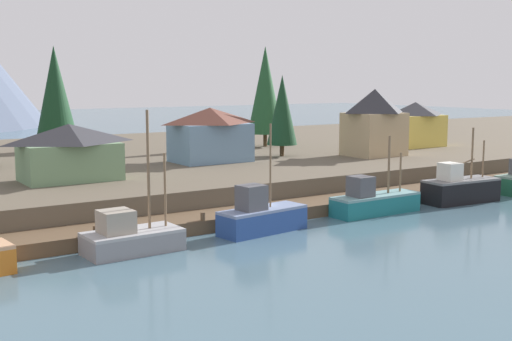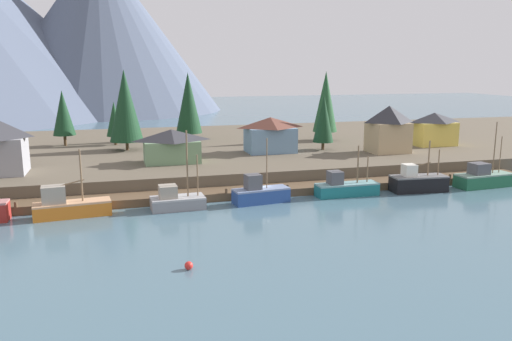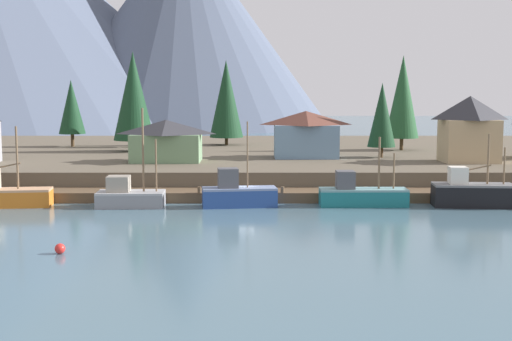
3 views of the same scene
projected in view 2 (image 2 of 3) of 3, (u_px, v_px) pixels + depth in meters
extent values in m
cube|color=#476675|center=(225.00, 172.00, 83.24)|extent=(400.00, 400.00, 1.00)
cube|color=brown|center=(254.00, 192.00, 66.04)|extent=(80.00, 4.00, 1.00)
cylinder|color=brown|center=(16.00, 209.00, 56.98)|extent=(0.36, 0.36, 1.60)
cylinder|color=brown|center=(91.00, 204.00, 59.06)|extent=(0.36, 0.36, 1.60)
cylinder|color=brown|center=(161.00, 199.00, 61.15)|extent=(0.36, 0.36, 1.60)
cylinder|color=brown|center=(226.00, 195.00, 63.23)|extent=(0.36, 0.36, 1.60)
cylinder|color=brown|center=(288.00, 191.00, 65.32)|extent=(0.36, 0.36, 1.60)
cylinder|color=brown|center=(345.00, 187.00, 67.40)|extent=(0.36, 0.36, 1.60)
cylinder|color=brown|center=(399.00, 183.00, 69.49)|extent=(0.36, 0.36, 1.60)
cylinder|color=brown|center=(450.00, 180.00, 71.57)|extent=(0.36, 0.36, 1.60)
cylinder|color=brown|center=(498.00, 177.00, 73.66)|extent=(0.36, 0.36, 1.60)
cube|color=brown|center=(211.00, 150.00, 94.22)|extent=(400.00, 56.00, 2.50)
cone|color=#4C566B|center=(101.00, 29.00, 188.58)|extent=(87.10, 87.10, 59.87)
cube|color=#CC6B1E|center=(73.00, 210.00, 56.70)|extent=(8.40, 3.33, 1.48)
cube|color=tan|center=(72.00, 203.00, 56.53)|extent=(8.40, 3.33, 0.20)
cube|color=gray|center=(54.00, 195.00, 55.66)|extent=(2.64, 1.97, 1.96)
cylinder|color=brown|center=(81.00, 175.00, 56.33)|extent=(0.19, 0.19, 5.83)
cylinder|color=brown|center=(69.00, 184.00, 56.03)|extent=(3.21, 0.46, 0.77)
cube|color=gray|center=(178.00, 204.00, 59.77)|extent=(6.31, 3.26, 1.23)
cube|color=#9F9FA2|center=(178.00, 198.00, 59.63)|extent=(6.31, 3.26, 0.20)
cube|color=gray|center=(168.00, 192.00, 59.13)|extent=(2.10, 2.02, 1.46)
cylinder|color=brown|center=(187.00, 164.00, 59.19)|extent=(0.19, 0.19, 7.75)
cylinder|color=brown|center=(197.00, 175.00, 59.83)|extent=(0.16, 0.16, 4.88)
cube|color=navy|center=(261.00, 196.00, 62.42)|extent=(7.12, 3.22, 1.60)
cube|color=#6C7DA2|center=(261.00, 189.00, 62.24)|extent=(7.12, 3.22, 0.20)
cube|color=#4C4C51|center=(253.00, 182.00, 61.64)|extent=(2.03, 1.84, 1.82)
cylinder|color=brown|center=(267.00, 163.00, 61.89)|extent=(0.14, 0.14, 6.15)
cube|color=#196B70|center=(347.00, 190.00, 65.85)|extent=(8.20, 2.43, 1.44)
cube|color=#679496|center=(347.00, 184.00, 65.69)|extent=(8.20, 2.43, 0.20)
cube|color=#4C4C51|center=(335.00, 178.00, 65.04)|extent=(1.70, 1.80, 1.67)
cylinder|color=brown|center=(358.00, 164.00, 65.57)|extent=(0.19, 0.19, 4.84)
cylinder|color=brown|center=(368.00, 169.00, 66.09)|extent=(0.16, 0.16, 3.33)
cube|color=black|center=(418.00, 184.00, 68.04)|extent=(7.55, 3.27, 1.95)
cube|color=slate|center=(419.00, 176.00, 67.82)|extent=(7.55, 3.27, 0.20)
cube|color=silver|center=(409.00, 170.00, 67.37)|extent=(1.73, 1.84, 1.58)
cylinder|color=brown|center=(429.00, 158.00, 67.57)|extent=(0.19, 0.19, 4.66)
cylinder|color=brown|center=(439.00, 162.00, 67.97)|extent=(0.16, 0.16, 3.43)
cylinder|color=brown|center=(419.00, 165.00, 67.51)|extent=(3.23, 0.37, 0.85)
cube|color=#1E5B3D|center=(484.00, 181.00, 70.67)|extent=(8.33, 3.39, 1.66)
cube|color=gray|center=(484.00, 174.00, 70.48)|extent=(8.33, 3.39, 0.20)
cube|color=#4C4C51|center=(479.00, 169.00, 69.98)|extent=(2.49, 2.20, 1.55)
cylinder|color=brown|center=(495.00, 148.00, 70.22)|extent=(0.15, 0.15, 7.12)
cylinder|color=brown|center=(500.00, 154.00, 70.79)|extent=(0.13, 0.13, 5.09)
cube|color=#6689A8|center=(270.00, 140.00, 83.99)|extent=(7.75, 5.39, 4.06)
pyramid|color=brown|center=(270.00, 122.00, 83.42)|extent=(8.13, 5.66, 1.69)
cube|color=#6B8E66|center=(172.00, 152.00, 75.02)|extent=(7.97, 5.15, 3.22)
pyramid|color=#2D2D33|center=(171.00, 135.00, 74.53)|extent=(8.36, 5.41, 1.66)
cube|color=gray|center=(4.00, 156.00, 66.90)|extent=(5.39, 5.89, 4.79)
pyramid|color=#2D2D33|center=(1.00, 129.00, 66.20)|extent=(5.66, 6.19, 2.16)
cube|color=tan|center=(388.00, 137.00, 83.69)|extent=(6.10, 5.06, 4.93)
pyramid|color=#2D2D33|center=(389.00, 114.00, 82.92)|extent=(6.41, 5.31, 2.72)
cube|color=gold|center=(433.00, 134.00, 91.29)|extent=(7.14, 4.81, 4.13)
pyramid|color=#2D2D33|center=(434.00, 117.00, 90.71)|extent=(7.49, 5.05, 1.70)
cylinder|color=#4C3823|center=(189.00, 136.00, 99.64)|extent=(0.50, 0.50, 1.18)
cone|color=#14381E|center=(188.00, 103.00, 98.36)|extent=(5.08, 5.08, 11.61)
cylinder|color=#4C3823|center=(65.00, 140.00, 90.91)|extent=(0.50, 0.50, 1.91)
cone|color=#14381E|center=(63.00, 113.00, 89.93)|extent=(3.88, 3.88, 7.89)
cylinder|color=#4C3823|center=(116.00, 140.00, 92.12)|extent=(0.50, 0.50, 1.59)
cone|color=#194223|center=(114.00, 119.00, 91.35)|extent=(2.99, 2.99, 6.17)
cylinder|color=#4C3823|center=(323.00, 146.00, 86.66)|extent=(0.50, 0.50, 1.33)
cone|color=#14381E|center=(324.00, 119.00, 85.74)|extent=(3.46, 3.46, 7.90)
cylinder|color=#4C3823|center=(325.00, 136.00, 97.64)|extent=(0.50, 0.50, 1.72)
cone|color=#1E4C28|center=(325.00, 102.00, 96.34)|extent=(4.57, 4.57, 11.33)
cylinder|color=#4C3823|center=(127.00, 146.00, 86.12)|extent=(0.50, 0.50, 1.56)
cone|color=#14381E|center=(125.00, 106.00, 84.78)|extent=(5.52, 5.52, 11.89)
sphere|color=red|center=(189.00, 266.00, 41.87)|extent=(0.70, 0.70, 0.70)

